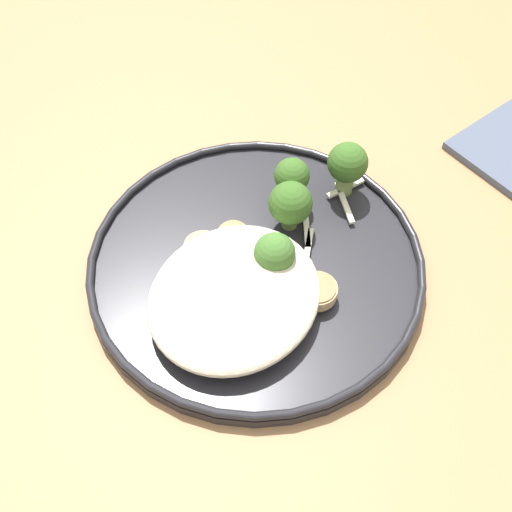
{
  "coord_description": "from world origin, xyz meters",
  "views": [
    {
      "loc": [
        0.3,
        0.23,
        1.21
      ],
      "look_at": [
        0.02,
        0.04,
        0.76
      ],
      "focal_mm": 46.62,
      "sensor_mm": 36.0,
      "label": 1
    }
  ],
  "objects_px": {
    "seared_scallop_left_edge": "(317,291)",
    "broccoli_floret_split_head": "(292,178)",
    "broccoli_floret_center_pile": "(347,165)",
    "broccoli_floret_near_rim": "(290,204)",
    "broccoli_floret_front_edge": "(275,254)",
    "seared_scallop_tiny_bay": "(233,235)",
    "seared_scallop_large_seared": "(237,293)",
    "dinner_plate": "(256,264)",
    "seared_scallop_tilted_round": "(207,282)",
    "seared_scallop_right_edge": "(200,247)"
  },
  "relations": [
    {
      "from": "broccoli_floret_split_head",
      "to": "broccoli_floret_center_pile",
      "type": "relative_size",
      "value": 0.93
    },
    {
      "from": "seared_scallop_tilted_round",
      "to": "broccoli_floret_center_pile",
      "type": "height_order",
      "value": "broccoli_floret_center_pile"
    },
    {
      "from": "seared_scallop_large_seared",
      "to": "broccoli_floret_front_edge",
      "type": "height_order",
      "value": "broccoli_floret_front_edge"
    },
    {
      "from": "broccoli_floret_split_head",
      "to": "broccoli_floret_front_edge",
      "type": "xyz_separation_m",
      "value": [
        0.08,
        0.03,
        -0.0
      ]
    },
    {
      "from": "broccoli_floret_front_edge",
      "to": "dinner_plate",
      "type": "bearing_deg",
      "value": -95.32
    },
    {
      "from": "seared_scallop_left_edge",
      "to": "broccoli_floret_center_pile",
      "type": "height_order",
      "value": "broccoli_floret_center_pile"
    },
    {
      "from": "seared_scallop_tilted_round",
      "to": "broccoli_floret_split_head",
      "type": "bearing_deg",
      "value": 177.22
    },
    {
      "from": "dinner_plate",
      "to": "broccoli_floret_near_rim",
      "type": "height_order",
      "value": "broccoli_floret_near_rim"
    },
    {
      "from": "seared_scallop_tiny_bay",
      "to": "broccoli_floret_near_rim",
      "type": "bearing_deg",
      "value": 145.66
    },
    {
      "from": "broccoli_floret_front_edge",
      "to": "broccoli_floret_near_rim",
      "type": "xyz_separation_m",
      "value": [
        -0.05,
        -0.02,
        -0.0
      ]
    },
    {
      "from": "seared_scallop_large_seared",
      "to": "broccoli_floret_center_pile",
      "type": "xyz_separation_m",
      "value": [
        -0.16,
        0.01,
        0.02
      ]
    },
    {
      "from": "broccoli_floret_split_head",
      "to": "seared_scallop_right_edge",
      "type": "bearing_deg",
      "value": -19.1
    },
    {
      "from": "seared_scallop_left_edge",
      "to": "broccoli_floret_split_head",
      "type": "xyz_separation_m",
      "value": [
        -0.08,
        -0.07,
        0.02
      ]
    },
    {
      "from": "seared_scallop_right_edge",
      "to": "dinner_plate",
      "type": "bearing_deg",
      "value": 112.74
    },
    {
      "from": "seared_scallop_left_edge",
      "to": "broccoli_floret_front_edge",
      "type": "distance_m",
      "value": 0.05
    },
    {
      "from": "broccoli_floret_split_head",
      "to": "broccoli_floret_near_rim",
      "type": "xyz_separation_m",
      "value": [
        0.02,
        0.01,
        -0.0
      ]
    },
    {
      "from": "seared_scallop_large_seared",
      "to": "broccoli_floret_center_pile",
      "type": "distance_m",
      "value": 0.16
    },
    {
      "from": "broccoli_floret_split_head",
      "to": "broccoli_floret_near_rim",
      "type": "distance_m",
      "value": 0.03
    },
    {
      "from": "seared_scallop_right_edge",
      "to": "broccoli_floret_near_rim",
      "type": "distance_m",
      "value": 0.09
    },
    {
      "from": "seared_scallop_left_edge",
      "to": "seared_scallop_right_edge",
      "type": "bearing_deg",
      "value": -80.6
    },
    {
      "from": "dinner_plate",
      "to": "broccoli_floret_front_edge",
      "type": "distance_m",
      "value": 0.04
    },
    {
      "from": "seared_scallop_left_edge",
      "to": "broccoli_floret_near_rim",
      "type": "relative_size",
      "value": 0.68
    },
    {
      "from": "seared_scallop_right_edge",
      "to": "broccoli_floret_front_edge",
      "type": "xyz_separation_m",
      "value": [
        -0.02,
        0.06,
        0.02
      ]
    },
    {
      "from": "seared_scallop_tiny_bay",
      "to": "broccoli_floret_split_head",
      "type": "relative_size",
      "value": 0.51
    },
    {
      "from": "seared_scallop_large_seared",
      "to": "seared_scallop_left_edge",
      "type": "distance_m",
      "value": 0.07
    },
    {
      "from": "dinner_plate",
      "to": "seared_scallop_left_edge",
      "type": "bearing_deg",
      "value": 88.76
    },
    {
      "from": "broccoli_floret_front_edge",
      "to": "broccoli_floret_near_rim",
      "type": "bearing_deg",
      "value": -160.64
    },
    {
      "from": "dinner_plate",
      "to": "seared_scallop_tilted_round",
      "type": "distance_m",
      "value": 0.05
    },
    {
      "from": "dinner_plate",
      "to": "seared_scallop_left_edge",
      "type": "relative_size",
      "value": 8.64
    },
    {
      "from": "seared_scallop_large_seared",
      "to": "broccoli_floret_center_pile",
      "type": "height_order",
      "value": "broccoli_floret_center_pile"
    },
    {
      "from": "broccoli_floret_front_edge",
      "to": "broccoli_floret_near_rim",
      "type": "distance_m",
      "value": 0.06
    },
    {
      "from": "seared_scallop_tiny_bay",
      "to": "seared_scallop_right_edge",
      "type": "height_order",
      "value": "same"
    },
    {
      "from": "seared_scallop_large_seared",
      "to": "dinner_plate",
      "type": "bearing_deg",
      "value": -166.59
    },
    {
      "from": "seared_scallop_large_seared",
      "to": "seared_scallop_left_edge",
      "type": "xyz_separation_m",
      "value": [
        -0.04,
        0.05,
        -0.0
      ]
    },
    {
      "from": "broccoli_floret_split_head",
      "to": "broccoli_floret_center_pile",
      "type": "distance_m",
      "value": 0.05
    },
    {
      "from": "broccoli_floret_front_edge",
      "to": "seared_scallop_tilted_round",
      "type": "bearing_deg",
      "value": -41.56
    },
    {
      "from": "broccoli_floret_near_rim",
      "to": "broccoli_floret_split_head",
      "type": "bearing_deg",
      "value": -149.62
    },
    {
      "from": "seared_scallop_large_seared",
      "to": "seared_scallop_tiny_bay",
      "type": "bearing_deg",
      "value": -141.33
    },
    {
      "from": "seared_scallop_left_edge",
      "to": "broccoli_floret_front_edge",
      "type": "relative_size",
      "value": 0.7
    },
    {
      "from": "seared_scallop_tiny_bay",
      "to": "seared_scallop_tilted_round",
      "type": "bearing_deg",
      "value": 11.51
    },
    {
      "from": "seared_scallop_left_edge",
      "to": "broccoli_floret_split_head",
      "type": "distance_m",
      "value": 0.11
    },
    {
      "from": "seared_scallop_left_edge",
      "to": "dinner_plate",
      "type": "bearing_deg",
      "value": -91.24
    },
    {
      "from": "dinner_plate",
      "to": "seared_scallop_right_edge",
      "type": "height_order",
      "value": "seared_scallop_right_edge"
    },
    {
      "from": "broccoli_floret_split_head",
      "to": "seared_scallop_large_seared",
      "type": "bearing_deg",
      "value": 11.03
    },
    {
      "from": "seared_scallop_left_edge",
      "to": "broccoli_floret_near_rim",
      "type": "distance_m",
      "value": 0.08
    },
    {
      "from": "seared_scallop_left_edge",
      "to": "broccoli_floret_center_pile",
      "type": "xyz_separation_m",
      "value": [
        -0.12,
        -0.04,
        0.02
      ]
    },
    {
      "from": "seared_scallop_large_seared",
      "to": "broccoli_floret_center_pile",
      "type": "bearing_deg",
      "value": 176.2
    },
    {
      "from": "seared_scallop_large_seared",
      "to": "broccoli_floret_near_rim",
      "type": "xyz_separation_m",
      "value": [
        -0.09,
        -0.01,
        0.02
      ]
    },
    {
      "from": "dinner_plate",
      "to": "seared_scallop_right_edge",
      "type": "relative_size",
      "value": 9.04
    },
    {
      "from": "seared_scallop_large_seared",
      "to": "broccoli_floret_near_rim",
      "type": "distance_m",
      "value": 0.09
    }
  ]
}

